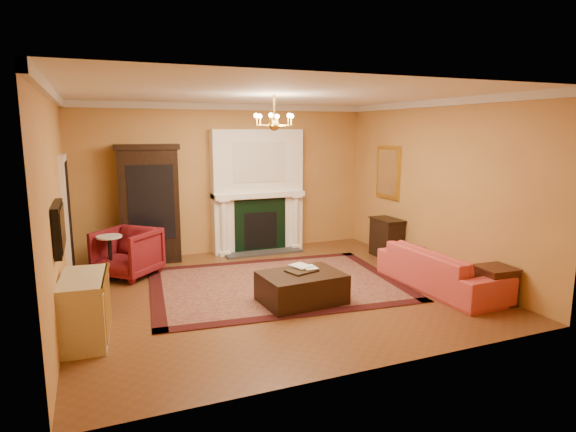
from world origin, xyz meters
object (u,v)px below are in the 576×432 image
end_table (495,286)px  console_table (386,238)px  commode (85,309)px  coral_sofa (441,262)px  pedestal_table (110,254)px  wingback_armchair (127,251)px  leather_ottoman (301,287)px  china_cabinet (150,207)px

end_table → console_table: console_table is taller
commode → coral_sofa: 5.18m
end_table → pedestal_table: bearing=146.4°
wingback_armchair → commode: bearing=-61.1°
pedestal_table → commode: size_ratio=0.71×
pedestal_table → coral_sofa: coral_sofa is taller
wingback_armchair → console_table: wingback_armchair is taller
commode → leather_ottoman: commode is taller
commode → end_table: bearing=-4.8°
wingback_armchair → leather_ottoman: wingback_armchair is taller
pedestal_table → leather_ottoman: 3.39m
china_cabinet → console_table: china_cabinet is taller
china_cabinet → wingback_armchair: size_ratio=2.32×
wingback_armchair → leather_ottoman: 3.21m
leather_ottoman → china_cabinet: bearing=114.8°
china_cabinet → commode: bearing=-103.2°
end_table → coral_sofa: bearing=107.7°
commode → coral_sofa: bearing=4.0°
commode → wingback_armchair: bearing=79.9°
end_table → console_table: size_ratio=0.71×
coral_sofa → leather_ottoman: bearing=81.8°
china_cabinet → pedestal_table: 1.33m
coral_sofa → end_table: (0.27, -0.85, -0.17)m
end_table → leather_ottoman: (-2.55, 1.11, -0.03)m
end_table → leather_ottoman: size_ratio=0.46×
commode → end_table: size_ratio=2.00×
coral_sofa → console_table: 2.03m
wingback_armchair → commode: size_ratio=0.87×
china_cabinet → wingback_armchair: (-0.50, -0.84, -0.61)m
pedestal_table → commode: commode is taller
end_table → console_table: (0.06, 2.85, 0.11)m
wingback_armchair → pedestal_table: bearing=-129.4°
pedestal_table → leather_ottoman: (2.51, -2.26, -0.20)m
coral_sofa → china_cabinet: bearing=48.1°
commode → console_table: (5.51, 1.92, -0.02)m
pedestal_table → end_table: 6.09m
commode → console_table: 5.84m
console_table → end_table: bearing=-91.3°
wingback_armchair → coral_sofa: size_ratio=0.41×
leather_ottoman → wingback_armchair: bearing=130.2°
console_table → leather_ottoman: size_ratio=0.64×
coral_sofa → end_table: size_ratio=4.18×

